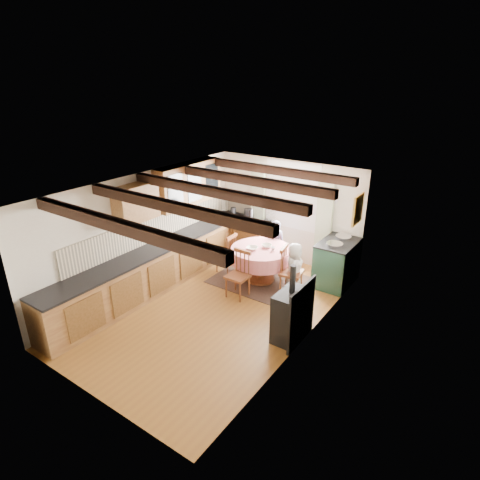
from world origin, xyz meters
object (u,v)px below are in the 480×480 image
Objects in this scene: chair_left at (226,253)px; chair_right at (292,271)px; cup at (273,249)px; child_right at (294,269)px; chair_near at (238,275)px; dining_table at (261,265)px; cast_iron_stove at (291,303)px; child_far at (275,245)px; aga_range at (337,262)px.

chair_right is (1.67, -0.06, 0.05)m from chair_left.
chair_right reaches higher than cup.
child_right reaches higher than chair_right.
chair_near is at bearing 113.48° from child_right.
cast_iron_stove is at bearing -44.27° from dining_table.
cast_iron_stove reaches higher than chair_right.
cast_iron_stove reaches higher than child_far.
child_right is at bearing 88.31° from chair_left.
child_far reaches higher than chair_right.
cast_iron_stove is 2.63m from child_far.
chair_left is (-0.86, 0.78, -0.03)m from chair_near.
cast_iron_stove reaches higher than child_right.
child_right is at bearing -45.87° from chair_right.
dining_table is at bearing 91.40° from chair_left.
chair_near is 0.96m from cup.
chair_near is 1.15m from child_right.
cast_iron_stove reaches higher than dining_table.
cast_iron_stove is at bearing -173.07° from child_right.
aga_range is 11.94× the size of cup.
chair_near is 0.91× the size of aga_range.
aga_range is at bearing 35.69° from cup.
chair_right is 1.09m from aga_range.
chair_left is 1.67m from chair_right.
chair_near is 1.65m from cast_iron_stove.
child_far is (0.84, 0.73, 0.14)m from chair_left.
cast_iron_stove reaches higher than chair_left.
dining_table is 0.89m from chair_left.
cup is (-0.55, 0.09, 0.27)m from child_right.
child_far reaches higher than child_right.
chair_right is at bearing 117.31° from cast_iron_stove.
child_far is (-1.53, 2.13, -0.09)m from cast_iron_stove.
chair_left is 0.83× the size of child_right.
aga_range is 1.43m from child_far.
chair_right reaches higher than dining_table.
child_far is (-0.05, 0.69, 0.20)m from dining_table.
cast_iron_stove is at bearing 105.78° from child_far.
child_right is (-0.66, 1.39, -0.14)m from cast_iron_stove.
chair_near reaches higher than cup.
child_right is (0.03, 0.05, 0.04)m from chair_right.
dining_table is 1.41× the size of chair_left.
aga_range is (2.26, 0.87, 0.04)m from chair_left.
chair_near is 1.09m from chair_right.
cup is (-1.21, 1.48, 0.13)m from cast_iron_stove.
aga_range is 0.78× the size of cast_iron_stove.
chair_near is 1.51m from child_far.
dining_table is at bearing 72.86° from chair_right.
child_far is 1.09× the size of child_right.
chair_near is (-0.03, -0.82, 0.10)m from dining_table.
aga_range is at bearing 31.14° from dining_table.
dining_table is 0.80m from chair_right.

